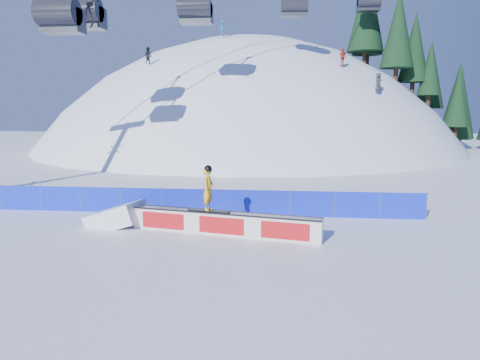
# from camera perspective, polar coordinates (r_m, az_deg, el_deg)

# --- Properties ---
(ground) EXTENTS (160.00, 160.00, 0.00)m
(ground) POSITION_cam_1_polar(r_m,az_deg,el_deg) (16.16, -11.26, -8.25)
(ground) COLOR white
(ground) RESTS_ON ground
(snow_hill) EXTENTS (64.00, 64.00, 64.00)m
(snow_hill) POSITION_cam_1_polar(r_m,az_deg,el_deg) (61.31, 0.98, -12.58)
(snow_hill) COLOR white
(snow_hill) RESTS_ON ground
(treeline) EXTENTS (18.30, 12.32, 21.13)m
(treeline) POSITION_cam_1_polar(r_m,az_deg,el_deg) (59.16, 22.93, 14.15)
(treeline) COLOR #301F13
(treeline) RESTS_ON ground
(safety_fence) EXTENTS (22.05, 0.05, 1.30)m
(safety_fence) POSITION_cam_1_polar(r_m,az_deg,el_deg) (20.21, -7.62, -2.84)
(safety_fence) COLOR #0F26D8
(safety_fence) RESTS_ON ground
(rail_box) EXTENTS (7.61, 2.07, 0.92)m
(rail_box) POSITION_cam_1_polar(r_m,az_deg,el_deg) (16.76, -2.23, -5.81)
(rail_box) COLOR silver
(rail_box) RESTS_ON ground
(snow_ramp) EXTENTS (2.67, 1.96, 1.50)m
(snow_ramp) POSITION_cam_1_polar(r_m,az_deg,el_deg) (18.98, -16.06, -5.79)
(snow_ramp) COLOR white
(snow_ramp) RESTS_ON ground
(snowboarder) EXTENTS (1.76, 0.68, 1.81)m
(snowboarder) POSITION_cam_1_polar(r_m,az_deg,el_deg) (16.68, -4.25, -1.14)
(snowboarder) COLOR black
(snowboarder) RESTS_ON rail_box
(distant_skiers) EXTENTS (22.91, 8.81, 8.04)m
(distant_skiers) POSITION_cam_1_polar(r_m,az_deg,el_deg) (44.85, 2.28, 16.78)
(distant_skiers) COLOR black
(distant_skiers) RESTS_ON ground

